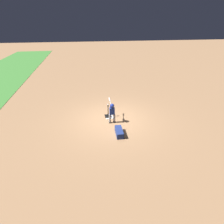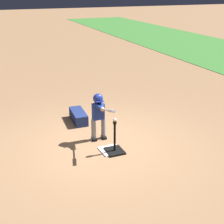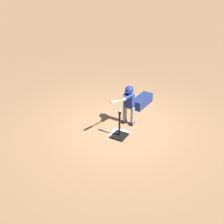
% 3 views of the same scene
% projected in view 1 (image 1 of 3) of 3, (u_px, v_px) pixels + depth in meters
% --- Properties ---
extents(ground_plane, '(90.00, 90.00, 0.00)m').
position_uv_depth(ground_plane, '(112.00, 119.00, 9.74)').
color(ground_plane, '#99704C').
extents(home_plate, '(0.46, 0.46, 0.02)m').
position_uv_depth(home_plate, '(109.00, 117.00, 9.95)').
color(home_plate, white).
rests_on(home_plate, ground_plane).
extents(batting_tee, '(0.41, 0.37, 0.72)m').
position_uv_depth(batting_tee, '(108.00, 115.00, 9.98)').
color(batting_tee, black).
rests_on(batting_tee, ground_plane).
extents(batter_child, '(1.08, 0.35, 1.12)m').
position_uv_depth(batter_child, '(112.00, 111.00, 9.13)').
color(batter_child, gray).
rests_on(batter_child, ground_plane).
extents(baseball, '(0.07, 0.07, 0.07)m').
position_uv_depth(baseball, '(108.00, 105.00, 9.69)').
color(baseball, white).
rests_on(baseball, batting_tee).
extents(equipment_bag, '(0.86, 0.37, 0.28)m').
position_uv_depth(equipment_bag, '(119.00, 132.00, 8.36)').
color(equipment_bag, navy).
rests_on(equipment_bag, ground_plane).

